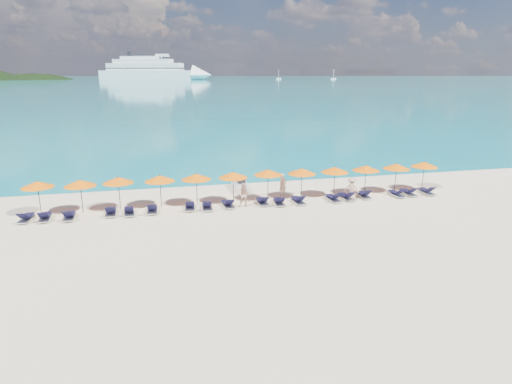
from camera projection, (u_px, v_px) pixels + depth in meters
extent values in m
plane|color=beige|center=(267.00, 224.00, 26.33)|extent=(1400.00, 1400.00, 0.00)
cube|color=#1FA9B2|center=(159.00, 78.00, 645.65)|extent=(1600.00, 1300.00, 0.01)
ellipsoid|color=black|center=(38.00, 109.00, 529.05)|extent=(162.00, 126.00, 85.50)
cube|color=white|center=(147.00, 75.00, 537.11)|extent=(118.92, 66.42, 10.89)
cone|color=white|center=(202.00, 75.00, 525.27)|extent=(31.36, 31.36, 23.96)
cube|color=white|center=(145.00, 67.00, 534.82)|extent=(95.56, 54.14, 8.71)
cube|color=white|center=(143.00, 61.00, 533.40)|extent=(74.82, 43.79, 5.45)
cube|color=white|center=(141.00, 58.00, 532.58)|extent=(51.46, 31.51, 3.81)
cube|color=black|center=(145.00, 68.00, 535.26)|extent=(96.75, 54.80, 0.98)
cube|color=black|center=(145.00, 65.00, 534.23)|extent=(94.37, 53.48, 0.98)
cylinder|color=black|center=(129.00, 54.00, 533.88)|extent=(4.79, 4.79, 5.99)
cube|color=white|center=(279.00, 79.00, 550.63)|extent=(6.38, 2.13, 1.70)
cylinder|color=white|center=(279.00, 74.00, 549.13)|extent=(0.38, 0.38, 10.63)
cube|color=white|center=(333.00, 79.00, 540.97)|extent=(6.74, 2.25, 1.80)
cylinder|color=white|center=(334.00, 74.00, 539.39)|extent=(0.40, 0.40, 11.23)
cube|color=white|center=(240.00, 185.00, 33.93)|extent=(1.02, 2.57, 0.58)
cube|color=black|center=(241.00, 181.00, 33.62)|extent=(0.56, 1.08, 0.37)
cylinder|color=black|center=(239.00, 176.00, 34.37)|extent=(0.59, 0.08, 0.06)
imported|color=tan|center=(283.00, 185.00, 31.78)|extent=(0.75, 0.62, 1.77)
imported|color=tan|center=(244.00, 195.00, 29.31)|extent=(0.93, 0.69, 1.71)
imported|color=tan|center=(352.00, 188.00, 31.10)|extent=(1.17, 1.02, 1.66)
cylinder|color=black|center=(39.00, 198.00, 27.80)|extent=(0.05, 0.05, 2.20)
cone|color=#FA6705|center=(37.00, 184.00, 27.55)|extent=(2.10, 2.10, 0.42)
sphere|color=black|center=(37.00, 181.00, 27.49)|extent=(0.08, 0.08, 0.08)
cylinder|color=black|center=(81.00, 196.00, 28.14)|extent=(0.05, 0.05, 2.20)
cone|color=#FA6705|center=(80.00, 183.00, 27.89)|extent=(2.10, 2.10, 0.42)
sphere|color=black|center=(80.00, 180.00, 27.83)|extent=(0.08, 0.08, 0.08)
cylinder|color=black|center=(119.00, 193.00, 28.90)|extent=(0.05, 0.05, 2.20)
cone|color=#FA6705|center=(118.00, 180.00, 28.65)|extent=(2.10, 2.10, 0.42)
sphere|color=black|center=(118.00, 177.00, 28.59)|extent=(0.08, 0.08, 0.08)
cylinder|color=black|center=(161.00, 191.00, 29.37)|extent=(0.05, 0.05, 2.20)
cone|color=#FA6705|center=(160.00, 178.00, 29.12)|extent=(2.10, 2.10, 0.42)
sphere|color=black|center=(160.00, 175.00, 29.06)|extent=(0.08, 0.08, 0.08)
cylinder|color=black|center=(197.00, 189.00, 29.84)|extent=(0.05, 0.05, 2.20)
cone|color=#FA6705|center=(196.00, 177.00, 29.59)|extent=(2.10, 2.10, 0.42)
sphere|color=black|center=(196.00, 174.00, 29.53)|extent=(0.08, 0.08, 0.08)
cylinder|color=black|center=(233.00, 187.00, 30.33)|extent=(0.05, 0.05, 2.20)
cone|color=#FA6705|center=(233.00, 175.00, 30.08)|extent=(2.10, 2.10, 0.42)
sphere|color=black|center=(233.00, 172.00, 30.02)|extent=(0.08, 0.08, 0.08)
cylinder|color=black|center=(268.00, 184.00, 31.13)|extent=(0.05, 0.05, 2.20)
cone|color=#FA6705|center=(268.00, 172.00, 30.89)|extent=(2.10, 2.10, 0.42)
sphere|color=black|center=(268.00, 169.00, 30.83)|extent=(0.08, 0.08, 0.08)
cylinder|color=black|center=(301.00, 183.00, 31.45)|extent=(0.05, 0.05, 2.20)
cone|color=#FA6705|center=(302.00, 171.00, 31.20)|extent=(2.10, 2.10, 0.42)
sphere|color=black|center=(302.00, 168.00, 31.14)|extent=(0.08, 0.08, 0.08)
cylinder|color=black|center=(334.00, 182.00, 31.95)|extent=(0.05, 0.05, 2.20)
cone|color=#FA6705|center=(335.00, 170.00, 31.71)|extent=(2.10, 2.10, 0.42)
sphere|color=black|center=(335.00, 167.00, 31.65)|extent=(0.08, 0.08, 0.08)
cylinder|color=black|center=(365.00, 180.00, 32.50)|extent=(0.05, 0.05, 2.20)
cone|color=#FA6705|center=(366.00, 168.00, 32.25)|extent=(2.10, 2.10, 0.42)
sphere|color=black|center=(366.00, 165.00, 32.19)|extent=(0.08, 0.08, 0.08)
cylinder|color=black|center=(396.00, 178.00, 33.11)|extent=(0.05, 0.05, 2.20)
cone|color=#FA6705|center=(397.00, 166.00, 32.86)|extent=(2.10, 2.10, 0.42)
sphere|color=black|center=(397.00, 163.00, 32.80)|extent=(0.08, 0.08, 0.08)
cylinder|color=black|center=(423.00, 176.00, 33.77)|extent=(0.05, 0.05, 2.20)
cone|color=#FA6705|center=(424.00, 164.00, 33.52)|extent=(2.10, 2.10, 0.42)
sphere|color=black|center=(425.00, 162.00, 33.46)|extent=(0.08, 0.08, 0.08)
cube|color=silver|center=(26.00, 219.00, 26.72)|extent=(0.78, 1.75, 0.06)
cube|color=black|center=(28.00, 215.00, 26.92)|extent=(0.65, 1.15, 0.04)
cube|color=black|center=(22.00, 216.00, 26.09)|extent=(0.60, 0.59, 0.43)
cube|color=silver|center=(45.00, 218.00, 26.89)|extent=(0.73, 1.74, 0.06)
cube|color=black|center=(45.00, 214.00, 27.08)|extent=(0.62, 1.13, 0.04)
cube|color=black|center=(43.00, 215.00, 26.27)|extent=(0.58, 0.57, 0.43)
cube|color=silver|center=(69.00, 217.00, 27.08)|extent=(0.68, 1.72, 0.06)
cube|color=black|center=(70.00, 213.00, 27.27)|extent=(0.59, 1.12, 0.04)
cube|color=black|center=(67.00, 214.00, 26.45)|extent=(0.57, 0.56, 0.43)
cube|color=silver|center=(111.00, 213.00, 27.86)|extent=(0.66, 1.72, 0.06)
cube|color=black|center=(111.00, 210.00, 28.05)|extent=(0.58, 1.11, 0.04)
cube|color=black|center=(110.00, 210.00, 27.23)|extent=(0.56, 0.55, 0.43)
cube|color=silver|center=(129.00, 212.00, 27.97)|extent=(0.77, 1.75, 0.06)
cube|color=black|center=(129.00, 209.00, 28.15)|extent=(0.64, 1.14, 0.04)
cube|color=black|center=(129.00, 209.00, 27.35)|extent=(0.59, 0.58, 0.43)
cube|color=silver|center=(152.00, 210.00, 28.38)|extent=(0.67, 1.72, 0.06)
cube|color=black|center=(152.00, 207.00, 28.57)|extent=(0.59, 1.12, 0.04)
cube|color=black|center=(152.00, 207.00, 27.75)|extent=(0.57, 0.55, 0.43)
cube|color=silver|center=(190.00, 207.00, 29.02)|extent=(0.76, 1.75, 0.06)
cube|color=black|center=(190.00, 204.00, 29.22)|extent=(0.64, 1.14, 0.04)
cube|color=black|center=(190.00, 204.00, 28.39)|extent=(0.59, 0.58, 0.43)
cube|color=silver|center=(207.00, 207.00, 29.05)|extent=(0.70, 1.73, 0.06)
cube|color=black|center=(207.00, 204.00, 29.24)|extent=(0.60, 1.12, 0.04)
cube|color=black|center=(207.00, 204.00, 28.42)|extent=(0.57, 0.56, 0.43)
cube|color=silver|center=(228.00, 205.00, 29.51)|extent=(0.77, 1.75, 0.06)
cube|color=black|center=(227.00, 202.00, 29.69)|extent=(0.65, 1.14, 0.04)
cube|color=black|center=(230.00, 202.00, 28.89)|extent=(0.60, 0.58, 0.43)
cube|color=silver|center=(262.00, 202.00, 30.11)|extent=(0.64, 1.71, 0.06)
cube|color=black|center=(262.00, 199.00, 30.30)|extent=(0.56, 1.11, 0.04)
cube|color=black|center=(264.00, 199.00, 29.48)|extent=(0.56, 0.54, 0.43)
cube|color=silver|center=(279.00, 203.00, 30.03)|extent=(0.73, 1.74, 0.06)
cube|color=black|center=(278.00, 200.00, 30.23)|extent=(0.62, 1.13, 0.04)
cube|color=black|center=(281.00, 199.00, 29.40)|extent=(0.58, 0.57, 0.43)
cube|color=silver|center=(298.00, 201.00, 30.36)|extent=(0.70, 1.73, 0.06)
cube|color=black|center=(297.00, 198.00, 30.55)|extent=(0.60, 1.13, 0.04)
cube|color=black|center=(301.00, 198.00, 29.74)|extent=(0.58, 0.56, 0.43)
cube|color=silver|center=(333.00, 199.00, 30.91)|extent=(0.73, 1.74, 0.06)
cube|color=black|center=(331.00, 196.00, 31.10)|extent=(0.62, 1.13, 0.04)
cube|color=black|center=(337.00, 196.00, 30.29)|extent=(0.58, 0.57, 0.43)
cube|color=silver|center=(346.00, 198.00, 31.25)|extent=(0.77, 1.75, 0.06)
cube|color=black|center=(344.00, 195.00, 31.43)|extent=(0.64, 1.14, 0.04)
cube|color=black|center=(350.00, 194.00, 30.63)|extent=(0.60, 0.58, 0.43)
cube|color=silver|center=(364.00, 196.00, 31.74)|extent=(0.78, 1.75, 0.06)
cube|color=black|center=(363.00, 193.00, 31.94)|extent=(0.66, 1.15, 0.04)
cube|color=black|center=(367.00, 192.00, 31.10)|extent=(0.60, 0.59, 0.43)
cube|color=silver|center=(396.00, 195.00, 32.06)|extent=(0.75, 1.74, 0.06)
cube|color=black|center=(395.00, 192.00, 32.25)|extent=(0.63, 1.14, 0.04)
cube|color=black|center=(401.00, 191.00, 31.45)|extent=(0.59, 0.58, 0.43)
cube|color=silver|center=(408.00, 193.00, 32.37)|extent=(0.71, 1.73, 0.06)
cube|color=black|center=(406.00, 190.00, 32.56)|extent=(0.61, 1.13, 0.04)
cube|color=black|center=(413.00, 190.00, 31.75)|extent=(0.58, 0.56, 0.43)
cube|color=silver|center=(426.00, 192.00, 32.65)|extent=(0.69, 1.72, 0.06)
cube|color=black|center=(425.00, 189.00, 32.85)|extent=(0.59, 1.12, 0.04)
cube|color=black|center=(431.00, 189.00, 32.02)|extent=(0.57, 0.56, 0.43)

